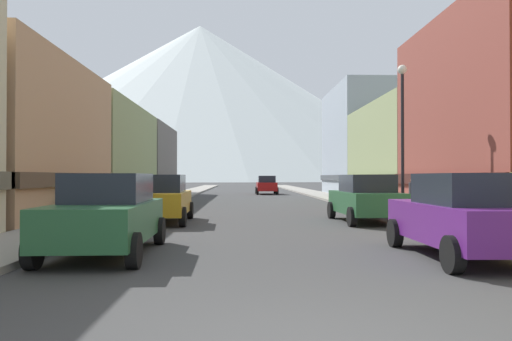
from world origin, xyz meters
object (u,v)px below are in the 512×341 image
Objects in this scene: car_left_0 at (107,214)px; potted_plant_0 at (70,205)px; car_right_1 at (365,198)px; pedestrian_2 at (101,199)px; streetlamp_right at (403,117)px; trash_bin_right at (456,208)px; car_left_1 at (162,198)px; pedestrian_1 at (413,197)px; car_right_0 at (464,215)px; pedestrian_0 at (139,192)px; car_driving_0 at (267,185)px.

potted_plant_0 is at bearing 114.73° from car_left_0.
car_left_0 is 1.00× the size of car_right_1.
streetlamp_right is at bearing -1.96° from pedestrian_2.
car_left_1 is at bearing 168.55° from trash_bin_right.
car_left_1 reaches higher than pedestrian_1.
car_right_0 is 18.83m from pedestrian_0.
car_driving_0 is at bearing 79.44° from car_left_1.
potted_plant_0 is (-3.20, 6.94, -0.20)m from car_left_0.
car_right_1 reaches higher than potted_plant_0.
pedestrian_1 is (10.05, 1.73, -0.05)m from car_left_1.
car_driving_0 reaches higher than trash_bin_right.
pedestrian_0 is 13.88m from pedestrian_1.
potted_plant_0 is at bearing 144.53° from car_right_0.
car_right_0 is 6.62m from trash_bin_right.
pedestrian_0 is at bearing 90.00° from pedestrian_2.
pedestrian_2 is at bearing 178.04° from streetlamp_right.
car_right_0 is at bearing -103.92° from pedestrian_1.
car_left_1 reaches higher than pedestrian_2.
car_right_1 is 3.47m from streetlamp_right.
potted_plant_0 is 0.64× the size of pedestrian_2.
car_left_1 is 0.76× the size of streetlamp_right.
car_left_0 is 36.78m from car_driving_0.
pedestrian_0 is (-2.45, 7.76, -0.03)m from car_left_1.
car_right_1 is at bearing 141.77° from trash_bin_right.
car_right_1 is 4.48× the size of potted_plant_0.
car_left_1 is (0.00, 7.41, 0.00)m from car_left_0.
trash_bin_right is 4.23m from streetlamp_right.
car_left_0 is at bearing -137.74° from pedestrian_1.
car_left_1 is at bearing -72.48° from pedestrian_0.
car_left_0 is at bearing -98.45° from car_driving_0.
car_left_0 is 10.58m from car_right_1.
streetlamp_right is (9.15, 0.34, 3.09)m from car_left_1.
pedestrian_2 is (0.75, 1.20, 0.16)m from potted_plant_0.
car_left_0 is 1.00× the size of car_left_1.
potted_plant_0 is 8.27m from pedestrian_0.
potted_plant_0 is at bearing -176.27° from streetlamp_right.
car_left_1 is 2.82× the size of pedestrian_0.
car_left_0 is 4.47× the size of potted_plant_0.
streetlamp_right is at bearing -82.54° from car_driving_0.
pedestrian_2 reaches higher than pedestrian_1.
car_right_0 is 9.18m from streetlamp_right.
streetlamp_right is at bearing -32.62° from pedestrian_0.
streetlamp_right is at bearing 79.66° from car_right_0.
pedestrian_1 is at bearing -25.79° from pedestrian_0.
car_left_1 is at bearing -170.25° from pedestrian_1.
car_driving_0 is at bearing 69.68° from pedestrian_0.
car_right_0 is at bearing -47.04° from car_left_1.
car_right_0 is (7.60, -8.16, 0.00)m from car_left_1.
car_left_0 is 0.76× the size of streetlamp_right.
car_right_0 reaches higher than pedestrian_2.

